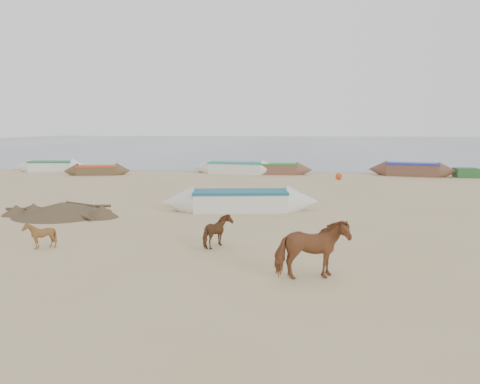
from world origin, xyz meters
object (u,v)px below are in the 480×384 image
object	(u,v)px
cow_adult	(312,249)
calf_right	(218,232)
calf_front	(40,235)
near_canoe	(240,201)

from	to	relation	value
cow_adult	calf_right	size ratio (longest dim) A/B	1.79
cow_adult	calf_right	world-z (taller)	cow_adult
calf_front	near_canoe	size ratio (longest dim) A/B	0.12
near_canoe	calf_front	bearing A→B (deg)	-135.98
calf_front	near_canoe	world-z (taller)	near_canoe
cow_adult	near_canoe	distance (m)	9.05
calf_right	cow_adult	bearing A→B (deg)	-134.58
calf_right	near_canoe	xyz separation A→B (m)	(-0.01, 6.04, -0.04)
cow_adult	near_canoe	xyz separation A→B (m)	(-2.62, 8.66, -0.28)
calf_right	near_canoe	world-z (taller)	calf_right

